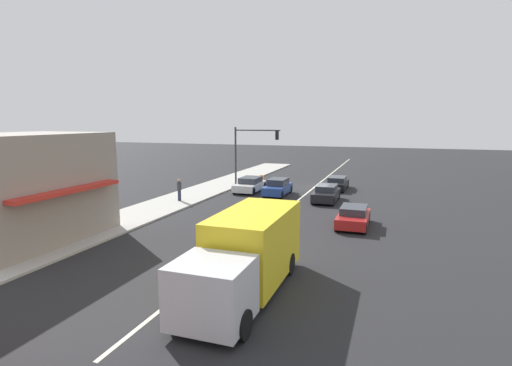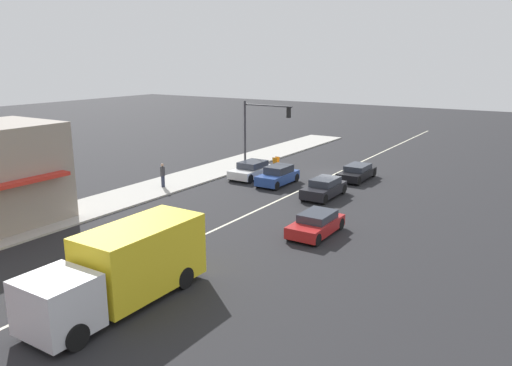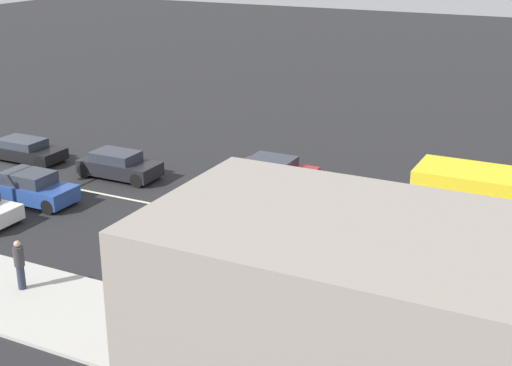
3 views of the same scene
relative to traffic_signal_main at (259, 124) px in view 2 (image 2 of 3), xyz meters
name	(u,v)px [view 2 (image 2 of 3)]	position (x,y,z in m)	size (l,w,h in m)	color
ground_plane	(191,241)	(-6.12, 16.36, -3.90)	(160.00, 160.00, 0.00)	#232326
sidewalk_right	(69,214)	(2.88, 16.86, -3.84)	(4.00, 73.00, 0.12)	#B2AFA8
lane_marking_center	(334,175)	(-6.12, -1.64, -3.90)	(0.16, 60.00, 0.01)	beige
traffic_signal_main	(259,124)	(0.00, 0.00, 0.00)	(4.59, 0.34, 5.60)	#333338
pedestrian	(163,175)	(2.47, 9.11, -2.87)	(0.34, 0.34, 1.72)	#282D42
warning_aframe_sign	(276,162)	(-0.60, -1.79, -3.47)	(0.45, 0.53, 0.84)	orange
delivery_truck	(124,267)	(-8.32, 22.84, -2.43)	(2.44, 7.50, 2.87)	silver
sedan_dark	(324,188)	(-8.32, 4.98, -3.27)	(1.74, 3.97, 1.29)	black
suv_black	(357,172)	(-8.32, -0.99, -3.33)	(1.77, 4.16, 1.16)	black
van_white	(252,170)	(-1.12, 2.90, -3.27)	(1.91, 3.97, 1.31)	silver
hatchback_red	(316,224)	(-11.12, 11.98, -3.31)	(1.78, 3.80, 1.20)	#AD1E1E
coupe_blue	(278,176)	(-3.92, 3.63, -3.23)	(1.73, 3.84, 1.41)	#284793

